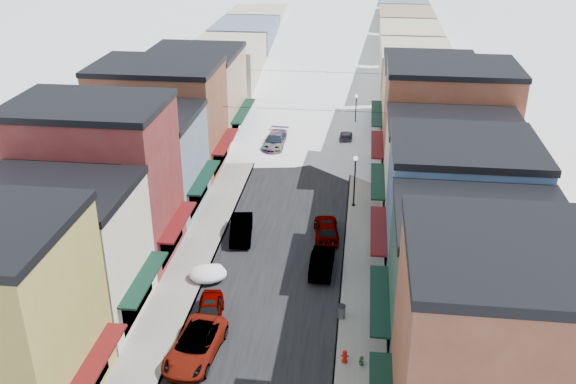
% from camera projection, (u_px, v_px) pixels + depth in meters
% --- Properties ---
extents(road, '(10.00, 160.00, 0.01)m').
position_uv_depth(road, '(317.00, 108.00, 84.93)').
color(road, black).
rests_on(road, ground).
extents(sidewalk_left, '(3.20, 160.00, 0.15)m').
position_uv_depth(sidewalk_left, '(268.00, 106.00, 85.62)').
color(sidewalk_left, gray).
rests_on(sidewalk_left, ground).
extents(sidewalk_right, '(3.20, 160.00, 0.15)m').
position_uv_depth(sidewalk_right, '(367.00, 110.00, 84.19)').
color(sidewalk_right, gray).
rests_on(sidewalk_right, ground).
extents(curb_left, '(0.10, 160.00, 0.15)m').
position_uv_depth(curb_left, '(279.00, 106.00, 85.45)').
color(curb_left, slate).
rests_on(curb_left, ground).
extents(curb_right, '(0.10, 160.00, 0.15)m').
position_uv_depth(curb_right, '(355.00, 109.00, 84.35)').
color(curb_right, slate).
rests_on(curb_right, ground).
extents(bldg_l_cream, '(11.30, 8.20, 9.50)m').
position_uv_depth(bldg_l_cream, '(59.00, 253.00, 41.65)').
color(bldg_l_cream, beige).
rests_on(bldg_l_cream, ground).
extents(bldg_l_brick_near, '(12.30, 8.20, 12.50)m').
position_uv_depth(bldg_l_brick_near, '(96.00, 181.00, 48.26)').
color(bldg_l_brick_near, maroon).
rests_on(bldg_l_brick_near, ground).
extents(bldg_l_grayblue, '(11.30, 9.20, 9.00)m').
position_uv_depth(bldg_l_grayblue, '(142.00, 161.00, 56.59)').
color(bldg_l_grayblue, slate).
rests_on(bldg_l_grayblue, ground).
extents(bldg_l_brick_far, '(13.30, 9.20, 11.00)m').
position_uv_depth(bldg_l_brick_far, '(160.00, 117.00, 64.36)').
color(bldg_l_brick_far, brown).
rests_on(bldg_l_brick_far, ground).
extents(bldg_l_tan, '(11.30, 11.20, 10.00)m').
position_uv_depth(bldg_l_tan, '(195.00, 94.00, 73.45)').
color(bldg_l_tan, tan).
rests_on(bldg_l_tan, ground).
extents(bldg_r_brick_near, '(12.30, 9.20, 12.50)m').
position_uv_depth(bldg_r_brick_near, '(519.00, 365.00, 29.57)').
color(bldg_r_brick_near, brown).
rests_on(bldg_r_brick_near, ground).
extents(bldg_r_green, '(11.30, 9.20, 9.50)m').
position_uv_depth(bldg_r_green, '(475.00, 284.00, 38.35)').
color(bldg_r_green, '#1D3D30').
rests_on(bldg_r_green, ground).
extents(bldg_r_blue, '(11.30, 9.20, 10.50)m').
position_uv_depth(bldg_r_blue, '(458.00, 209.00, 46.22)').
color(bldg_r_blue, '#355078').
rests_on(bldg_r_blue, ground).
extents(bldg_r_cream, '(12.30, 9.20, 9.00)m').
position_uv_depth(bldg_r_cream, '(451.00, 170.00, 54.58)').
color(bldg_r_cream, beige).
rests_on(bldg_r_cream, ground).
extents(bldg_r_brick_far, '(13.30, 9.20, 11.50)m').
position_uv_depth(bldg_r_brick_far, '(447.00, 123.00, 62.08)').
color(bldg_r_brick_far, brown).
rests_on(bldg_r_brick_far, ground).
extents(bldg_r_tan, '(11.30, 11.20, 9.50)m').
position_uv_depth(bldg_r_tan, '(428.00, 102.00, 71.60)').
color(bldg_r_tan, tan).
rests_on(bldg_r_tan, ground).
extents(distant_blocks, '(34.00, 55.00, 8.00)m').
position_uv_depth(distant_blocks, '(329.00, 41.00, 103.90)').
color(distant_blocks, gray).
rests_on(distant_blocks, ground).
extents(overhead_cables, '(16.40, 15.04, 0.04)m').
position_uv_depth(overhead_cables, '(309.00, 89.00, 71.06)').
color(overhead_cables, black).
rests_on(overhead_cables, ground).
extents(car_white_suv, '(3.28, 6.10, 1.63)m').
position_uv_depth(car_white_suv, '(195.00, 346.00, 39.26)').
color(car_white_suv, '#BBBBBD').
rests_on(car_white_suv, ground).
extents(car_silver_sedan, '(2.26, 4.42, 1.44)m').
position_uv_depth(car_silver_sedan, '(210.00, 311.00, 42.73)').
color(car_silver_sedan, '#9FA1A7').
rests_on(car_silver_sedan, ground).
extents(car_dark_hatch, '(2.32, 5.06, 1.61)m').
position_uv_depth(car_dark_hatch, '(241.00, 229.00, 52.93)').
color(car_dark_hatch, black).
rests_on(car_dark_hatch, ground).
extents(car_silver_wagon, '(2.67, 5.98, 1.70)m').
position_uv_depth(car_silver_wagon, '(275.00, 141.00, 71.32)').
color(car_silver_wagon, '#9A9DA1').
rests_on(car_silver_wagon, ground).
extents(car_green_sedan, '(1.73, 4.77, 1.56)m').
position_uv_depth(car_green_sedan, '(322.00, 262.00, 48.27)').
color(car_green_sedan, black).
rests_on(car_green_sedan, ground).
extents(car_gray_suv, '(2.53, 5.06, 1.66)m').
position_uv_depth(car_gray_suv, '(327.00, 228.00, 52.93)').
color(car_gray_suv, gray).
rests_on(car_gray_suv, ground).
extents(car_black_sedan, '(1.88, 4.60, 1.33)m').
position_uv_depth(car_black_sedan, '(346.00, 137.00, 73.00)').
color(car_black_sedan, black).
rests_on(car_black_sedan, ground).
extents(car_lane_silver, '(2.29, 4.90, 1.62)m').
position_uv_depth(car_lane_silver, '(301.00, 104.00, 83.80)').
color(car_lane_silver, '#9EA0A5').
rests_on(car_lane_silver, ground).
extents(car_lane_white, '(2.56, 5.40, 1.49)m').
position_uv_depth(car_lane_white, '(338.00, 81.00, 94.37)').
color(car_lane_white, silver).
rests_on(car_lane_white, ground).
extents(fire_hydrant, '(0.50, 0.37, 0.85)m').
position_uv_depth(fire_hydrant, '(345.00, 357.00, 38.77)').
color(fire_hydrant, red).
rests_on(fire_hydrant, sidewalk_right).
extents(trash_can, '(0.56, 0.56, 0.94)m').
position_uv_depth(trash_can, '(341.00, 311.00, 42.80)').
color(trash_can, slate).
rests_on(trash_can, sidewalk_right).
extents(streetlamp_near, '(0.40, 0.40, 4.82)m').
position_uv_depth(streetlamp_near, '(355.00, 175.00, 57.04)').
color(streetlamp_near, black).
rests_on(streetlamp_near, sidewalk_right).
extents(streetlamp_far, '(0.39, 0.39, 4.66)m').
position_uv_depth(streetlamp_far, '(356.00, 109.00, 74.70)').
color(streetlamp_far, black).
rests_on(streetlamp_far, sidewalk_right).
extents(planter_far, '(0.41, 0.41, 0.57)m').
position_uv_depth(planter_far, '(361.00, 361.00, 38.58)').
color(planter_far, '#265024').
rests_on(planter_far, sidewalk_right).
extents(snow_pile_near, '(2.59, 2.79, 1.09)m').
position_uv_depth(snow_pile_near, '(207.00, 274.00, 47.23)').
color(snow_pile_near, white).
rests_on(snow_pile_near, ground).
extents(snow_pile_mid, '(2.53, 2.76, 1.07)m').
position_uv_depth(snow_pile_mid, '(210.00, 273.00, 47.32)').
color(snow_pile_mid, white).
rests_on(snow_pile_mid, ground).
extents(snow_pile_far, '(2.08, 2.48, 0.88)m').
position_uv_depth(snow_pile_far, '(268.00, 145.00, 71.39)').
color(snow_pile_far, white).
rests_on(snow_pile_far, ground).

